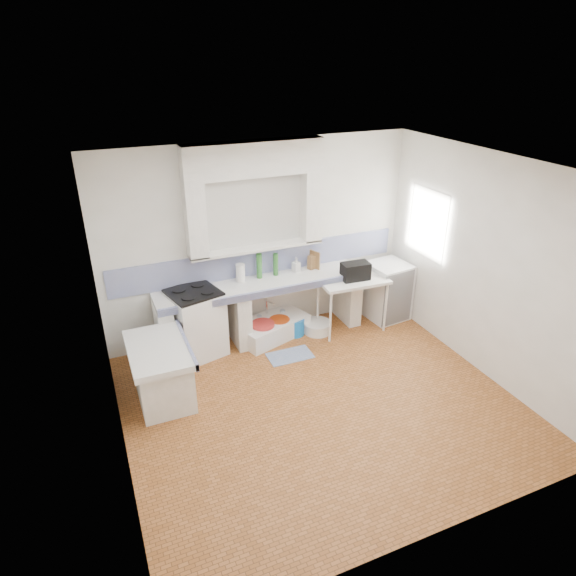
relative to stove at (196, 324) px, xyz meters
name	(u,v)px	position (x,y,z in m)	size (l,w,h in m)	color
floor	(321,403)	(1.08, -1.68, -0.46)	(4.50, 4.50, 0.00)	#9D5A2B
ceiling	(329,170)	(1.08, -1.68, 2.34)	(4.50, 4.50, 0.00)	white
wall_back	(260,241)	(1.08, 0.32, 0.94)	(4.50, 4.50, 0.00)	white
wall_front	(445,411)	(1.08, -3.68, 0.94)	(4.50, 4.50, 0.00)	white
wall_left	(107,344)	(-1.17, -1.68, 0.94)	(4.50, 4.50, 0.00)	white
wall_right	(486,267)	(3.33, -1.68, 0.94)	(4.50, 4.50, 0.00)	white
alcove_mass	(254,159)	(0.98, 0.19, 2.11)	(1.90, 0.25, 0.45)	white
window_frame	(438,222)	(3.50, -0.48, 1.14)	(0.35, 0.86, 1.06)	#372111
lace_valance	(433,197)	(3.36, -0.48, 1.52)	(0.01, 0.84, 0.24)	white
counter_slab	(262,285)	(0.98, 0.02, 0.40)	(3.00, 0.60, 0.08)	white
counter_lip	(269,293)	(0.98, -0.26, 0.40)	(3.00, 0.04, 0.10)	navy
counter_pier_left	(165,332)	(-0.42, 0.02, -0.05)	(0.20, 0.55, 0.82)	white
counter_pier_mid	(239,317)	(0.63, 0.02, -0.05)	(0.20, 0.55, 0.82)	white
counter_pier_right	(348,296)	(2.38, 0.02, -0.05)	(0.20, 0.55, 0.82)	white
peninsula_top	(159,350)	(-0.62, -0.78, 0.20)	(0.70, 1.10, 0.08)	white
peninsula_base	(162,374)	(-0.62, -0.78, -0.15)	(0.60, 1.00, 0.62)	white
peninsula_lip	(186,344)	(-0.29, -0.78, 0.20)	(0.04, 1.10, 0.10)	navy
backsplash	(261,261)	(1.08, 0.30, 0.64)	(4.27, 0.03, 0.40)	navy
stove	(196,324)	(0.00, 0.00, 0.00)	(0.65, 0.63, 0.92)	white
sink	(272,328)	(1.11, 0.01, -0.34)	(1.04, 0.56, 0.25)	white
side_table	(352,304)	(2.29, -0.26, -0.05)	(1.00, 0.55, 0.04)	white
fridge	(387,291)	(2.99, -0.14, -0.01)	(0.58, 0.58, 0.90)	white
bucket_red	(263,333)	(0.93, -0.11, -0.30)	(0.34, 0.34, 0.32)	red
bucket_orange	(280,328)	(1.21, -0.04, -0.32)	(0.31, 0.31, 0.28)	#C63F0E
bucket_blue	(295,326)	(1.45, -0.08, -0.33)	(0.28, 0.28, 0.26)	blue
basin_white	(317,327)	(1.78, -0.15, -0.38)	(0.41, 0.41, 0.16)	white
water_bottle_a	(259,324)	(0.98, 0.17, -0.32)	(0.08, 0.08, 0.29)	silver
water_bottle_b	(283,319)	(1.35, 0.17, -0.31)	(0.08, 0.08, 0.30)	silver
black_bag	(355,271)	(2.31, -0.27, 0.49)	(0.40, 0.23, 0.25)	black
green_bottle_a	(259,266)	(1.00, 0.17, 0.62)	(0.08, 0.08, 0.37)	#2C6A29
green_bottle_b	(276,264)	(1.25, 0.17, 0.60)	(0.07, 0.07, 0.33)	#2C6A29
knife_block	(312,262)	(1.82, 0.17, 0.54)	(0.10, 0.08, 0.21)	olive
cutting_board	(315,260)	(1.87, 0.17, 0.57)	(0.02, 0.20, 0.27)	olive
paper_towel	(240,273)	(0.72, 0.17, 0.57)	(0.13, 0.13, 0.26)	white
soap_bottle	(296,265)	(1.57, 0.17, 0.55)	(0.10, 0.10, 0.22)	white
rug	(290,356)	(1.14, -0.59, -0.46)	(0.62, 0.35, 0.01)	#2E4B8A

